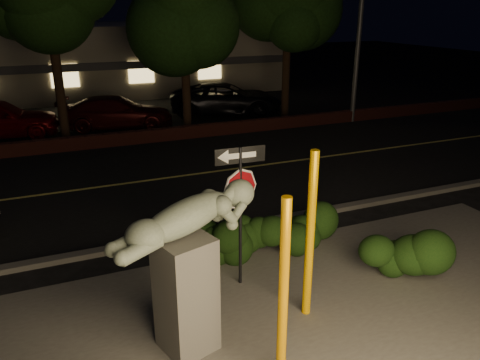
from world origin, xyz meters
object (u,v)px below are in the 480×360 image
signpost (240,190)px  parked_car_darkred (117,112)px  yellow_pole_right (310,237)px  yellow_pole_left (283,293)px  sculpture (187,258)px  parked_car_dark (226,99)px

signpost → parked_car_darkred: size_ratio=0.57×
yellow_pole_right → yellow_pole_left: bearing=-133.3°
signpost → sculpture: signpost is taller
signpost → parked_car_darkred: bearing=93.9°
parked_car_dark → yellow_pole_left: bearing=-177.2°
signpost → parked_car_darkred: 13.42m
signpost → parked_car_darkred: signpost is taller
yellow_pole_left → parked_car_dark: (5.51, 16.67, -0.65)m
yellow_pole_right → parked_car_darkred: yellow_pole_right is taller
yellow_pole_left → parked_car_darkred: bearing=89.6°
yellow_pole_left → signpost: bearing=81.1°
sculpture → parked_car_dark: (6.53, 15.56, -0.82)m
yellow_pole_left → yellow_pole_right: bearing=46.7°
yellow_pole_left → parked_car_dark: 17.57m
signpost → parked_car_darkred: (-0.27, 13.36, -1.25)m
yellow_pole_left → parked_car_dark: bearing=71.7°
yellow_pole_left → signpost: size_ratio=1.02×
signpost → sculpture: bearing=-133.6°
yellow_pole_right → parked_car_dark: yellow_pole_right is taller
yellow_pole_right → parked_car_darkred: (-0.97, 14.65, -0.79)m
parked_car_dark → signpost: bearing=-178.7°
parked_car_darkred → parked_car_dark: size_ratio=0.88×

